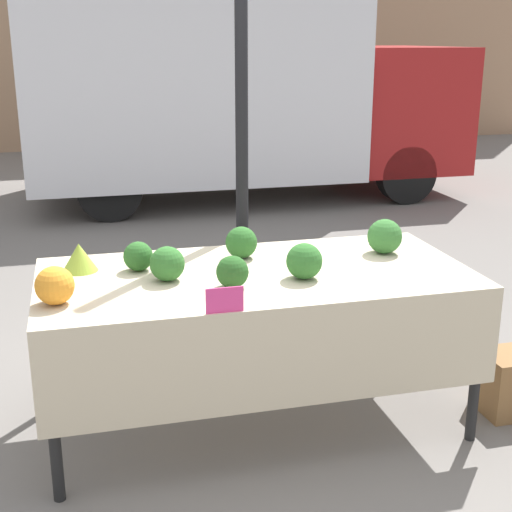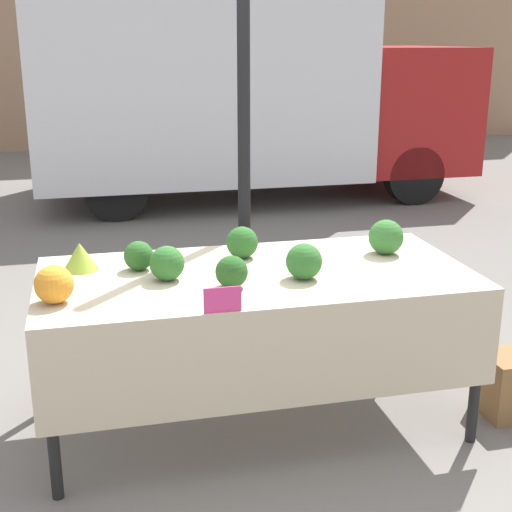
# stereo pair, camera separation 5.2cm
# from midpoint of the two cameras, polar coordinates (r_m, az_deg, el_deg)

# --- Properties ---
(ground_plane) EXTENTS (40.00, 40.00, 0.00)m
(ground_plane) POSITION_cam_midpoint_polar(r_m,az_deg,el_deg) (3.70, -0.42, -12.99)
(ground_plane) COLOR slate
(tent_pole) EXTENTS (0.07, 0.07, 2.75)m
(tent_pole) POSITION_cam_midpoint_polar(r_m,az_deg,el_deg) (3.95, -1.54, 10.12)
(tent_pole) COLOR black
(tent_pole) RESTS_ON ground_plane
(parked_truck) EXTENTS (5.02, 2.25, 2.31)m
(parked_truck) POSITION_cam_midpoint_polar(r_m,az_deg,el_deg) (8.62, -2.26, 12.95)
(parked_truck) COLOR silver
(parked_truck) RESTS_ON ground_plane
(market_table) EXTENTS (2.03, 0.97, 0.79)m
(market_table) POSITION_cam_midpoint_polar(r_m,az_deg,el_deg) (3.34, -0.17, -3.04)
(market_table) COLOR beige
(market_table) RESTS_ON ground_plane
(orange_cauliflower) EXTENTS (0.16, 0.16, 0.16)m
(orange_cauliflower) POSITION_cam_midpoint_polar(r_m,az_deg,el_deg) (3.07, -16.28, -2.28)
(orange_cauliflower) COLOR orange
(orange_cauliflower) RESTS_ON market_table
(romanesco_head) EXTENTS (0.17, 0.17, 0.14)m
(romanesco_head) POSITION_cam_midpoint_polar(r_m,az_deg,el_deg) (3.48, -14.37, -0.10)
(romanesco_head) COLOR #93B238
(romanesco_head) RESTS_ON market_table
(broccoli_head_0) EXTENTS (0.18, 0.18, 0.18)m
(broccoli_head_0) POSITION_cam_midpoint_polar(r_m,az_deg,el_deg) (3.70, 9.86, 1.55)
(broccoli_head_0) COLOR #336B2D
(broccoli_head_0) RESTS_ON market_table
(broccoli_head_1) EXTENTS (0.14, 0.14, 0.14)m
(broccoli_head_1) POSITION_cam_midpoint_polar(r_m,az_deg,el_deg) (3.43, -9.84, -0.03)
(broccoli_head_1) COLOR #285B23
(broccoli_head_1) RESTS_ON market_table
(broccoli_head_2) EXTENTS (0.16, 0.16, 0.16)m
(broccoli_head_2) POSITION_cam_midpoint_polar(r_m,az_deg,el_deg) (3.26, -7.58, -0.62)
(broccoli_head_2) COLOR #2D6628
(broccoli_head_2) RESTS_ON market_table
(broccoli_head_3) EXTENTS (0.16, 0.16, 0.16)m
(broccoli_head_3) POSITION_cam_midpoint_polar(r_m,az_deg,el_deg) (3.57, -1.60, 1.09)
(broccoli_head_3) COLOR #285B23
(broccoli_head_3) RESTS_ON market_table
(broccoli_head_4) EXTENTS (0.17, 0.17, 0.17)m
(broccoli_head_4) POSITION_cam_midpoint_polar(r_m,az_deg,el_deg) (3.26, 3.43, -0.41)
(broccoli_head_4) COLOR #2D6628
(broccoli_head_4) RESTS_ON market_table
(broccoli_head_5) EXTENTS (0.15, 0.15, 0.15)m
(broccoli_head_5) POSITION_cam_midpoint_polar(r_m,az_deg,el_deg) (3.15, -2.38, -1.28)
(broccoli_head_5) COLOR #23511E
(broccoli_head_5) RESTS_ON market_table
(price_sign) EXTENTS (0.16, 0.01, 0.11)m
(price_sign) POSITION_cam_midpoint_polar(r_m,az_deg,el_deg) (2.87, -3.05, -3.54)
(price_sign) COLOR #E53D84
(price_sign) RESTS_ON market_table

